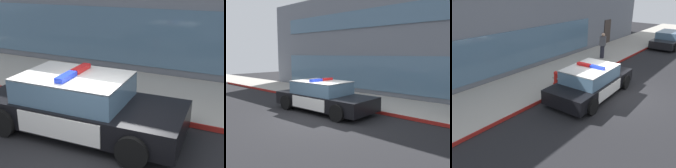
% 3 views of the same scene
% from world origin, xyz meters
% --- Properties ---
extents(ground, '(48.00, 48.00, 0.00)m').
position_xyz_m(ground, '(0.00, 0.00, 0.00)').
color(ground, black).
extents(sidewalk, '(48.00, 3.39, 0.15)m').
position_xyz_m(sidewalk, '(0.00, 4.00, 0.07)').
color(sidewalk, '#A39E93').
rests_on(sidewalk, ground).
extents(curb_red_paint, '(28.80, 0.04, 0.14)m').
position_xyz_m(curb_red_paint, '(0.00, 2.29, 0.08)').
color(curb_red_paint, maroon).
rests_on(curb_red_paint, ground).
extents(police_cruiser, '(4.87, 2.28, 1.49)m').
position_xyz_m(police_cruiser, '(-0.89, 1.06, 0.68)').
color(police_cruiser, black).
rests_on(police_cruiser, ground).
extents(fire_hydrant, '(0.34, 0.39, 0.73)m').
position_xyz_m(fire_hydrant, '(-1.31, 2.84, 0.50)').
color(fire_hydrant, red).
rests_on(fire_hydrant, sidewalk).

